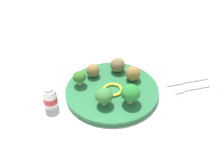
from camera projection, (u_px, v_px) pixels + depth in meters
name	position (u px, v px, depth m)	size (l,w,h in m)	color
ground_plane	(112.00, 93.00, 0.86)	(4.00, 4.00, 0.00)	#B2B2AD
plate	(112.00, 91.00, 0.85)	(0.28, 0.28, 0.02)	#236638
broccoli_floret_center	(104.00, 96.00, 0.78)	(0.05, 0.05, 0.05)	#96B774
broccoli_floret_mid_left	(79.00, 77.00, 0.84)	(0.04, 0.04, 0.05)	#9AB983
broccoli_floret_mid_right	(131.00, 93.00, 0.78)	(0.06, 0.06, 0.06)	#91C76A
meatball_front_left	(93.00, 71.00, 0.88)	(0.04, 0.04, 0.04)	brown
meatball_near_rim	(133.00, 73.00, 0.87)	(0.05, 0.05, 0.05)	brown
meatball_front_right	(118.00, 65.00, 0.90)	(0.05, 0.05, 0.05)	brown
pepper_ring_back_left	(113.00, 90.00, 0.84)	(0.06, 0.06, 0.01)	yellow
napkin	(189.00, 85.00, 0.88)	(0.17, 0.12, 0.01)	white
fork	(190.00, 88.00, 0.86)	(0.12, 0.02, 0.01)	silver
knife	(185.00, 81.00, 0.89)	(0.15, 0.02, 0.01)	silver
yogurt_bottle	(50.00, 98.00, 0.79)	(0.04, 0.04, 0.07)	white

